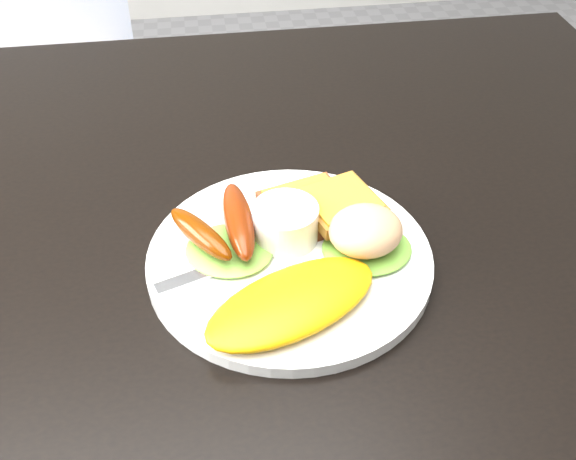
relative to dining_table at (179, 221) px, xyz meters
The scene contains 14 objects.
dining_table is the anchor object (origin of this frame).
dining_chair 0.85m from the dining_table, 112.19° to the left, with size 0.40×0.40×0.05m, color tan.
person 0.71m from the dining_table, 63.87° to the left, with size 0.47×0.31×1.31m, color #2C5480.
plate 0.14m from the dining_table, 44.37° to the right, with size 0.26×0.26×0.01m, color white.
lettuce_left 0.11m from the dining_table, 62.59° to the right, with size 0.08×0.07×0.01m, color #579D34.
lettuce_right 0.21m from the dining_table, 31.79° to the right, with size 0.08×0.07×0.01m, color #58A424.
omelette 0.20m from the dining_table, 61.10° to the right, with size 0.16×0.08×0.02m, color #DEA90A.
sausage_a 0.10m from the dining_table, 74.67° to the right, with size 0.02×0.09×0.02m, color #602B05.
sausage_b 0.10m from the dining_table, 50.04° to the right, with size 0.03×0.11×0.03m, color #712600.
ramekin 0.14m from the dining_table, 37.29° to the right, with size 0.06×0.06×0.04m, color white.
toast_a 0.14m from the dining_table, 19.96° to the right, with size 0.08×0.08×0.01m, color brown.
toast_b 0.17m from the dining_table, 20.61° to the right, with size 0.07×0.07×0.01m, color olive.
potato_salad 0.21m from the dining_table, 31.60° to the right, with size 0.07×0.06×0.04m, color beige.
fork 0.12m from the dining_table, 60.57° to the right, with size 0.16×0.01×0.00m, color #ADAFB7.
Camera 1 is at (0.03, -0.55, 1.18)m, focal length 42.00 mm.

